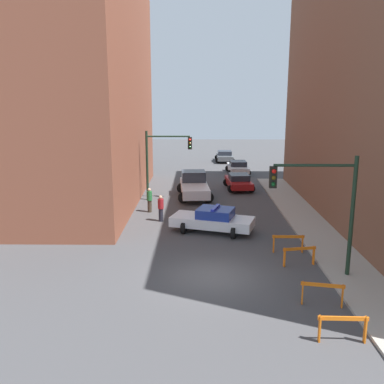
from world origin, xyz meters
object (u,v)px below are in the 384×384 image
Objects in this scene: pedestrian_corner at (150,200)px; barrier_mid at (323,290)px; parked_car_far at (225,156)px; barrier_back at (299,253)px; parked_car_near at (239,181)px; barrier_front at (343,325)px; police_car at (213,220)px; pedestrian_crossing at (161,208)px; white_truck at (194,185)px; traffic_light_near at (326,198)px; barrier_corner at (288,241)px; traffic_light_far at (162,155)px; parked_car_mid at (238,167)px.

barrier_mid is (7.92, -13.15, -0.24)m from pedestrian_corner.
parked_car_far reaches higher than barrier_back.
parked_car_near is 2.76× the size of barrier_front.
pedestrian_corner is at bearing 130.64° from barrier_back.
police_car is 3.03× the size of pedestrian_crossing.
white_truck is (-1.16, 8.75, 0.18)m from police_car.
traffic_light_near reaches higher than barrier_back.
parked_car_far is at bearing 92.27° from barrier_mid.
barrier_mid is 5.60m from barrier_corner.
pedestrian_corner is at bearing -127.57° from white_truck.
pedestrian_corner is 12.22m from barrier_back.
traffic_light_far reaches higher than pedestrian_crossing.
police_car is 11.90m from parked_car_near.
parked_car_near is (6.15, 3.87, -2.72)m from traffic_light_far.
parked_car_far is at bearing 53.31° from pedestrian_crossing.
traffic_light_far is 20.65m from barrier_front.
traffic_light_far is 20.43m from parked_car_far.
parked_car_mid is at bearing -83.82° from parked_car_far.
police_car is 1.17× the size of parked_car_far.
barrier_mid is at bearing -90.54° from barrier_back.
parked_car_near is 1.02× the size of parked_car_far.
white_truck reaches higher than barrier_mid.
pedestrian_corner is 17.47m from barrier_front.
police_car is 3.19× the size of barrier_mid.
police_car is 19.22m from parked_car_mid.
barrier_back is (3.82, -5.05, -0.11)m from police_car.
parked_car_mid reaches higher than barrier_front.
parked_car_far is at bearing 75.01° from white_truck.
police_car reaches higher than parked_car_near.
traffic_light_far is 15.03m from barrier_back.
white_truck is 18.36m from barrier_mid.
traffic_light_far reaches higher than barrier_corner.
parked_car_far is 38.50m from barrier_front.
pedestrian_crossing is at bearing 132.48° from traffic_light_near.
barrier_mid is 1.00× the size of barrier_back.
pedestrian_crossing reaches higher than parked_car_mid.
parked_car_far is (2.35, 27.10, -0.05)m from police_car.
pedestrian_corner is 1.04× the size of barrier_front.
pedestrian_crossing reaches higher than barrier_corner.
traffic_light_far is 3.29× the size of barrier_mid.
white_truck reaches higher than parked_car_near.
police_car is at bearing -106.67° from parked_car_near.
barrier_mid is (3.78, -8.93, -0.11)m from police_car.
parked_car_near is at bearing 94.25° from barrier_back.
parked_car_mid is 2.72× the size of barrier_corner.
pedestrian_corner is 1.05× the size of barrier_back.
parked_car_mid is at bearing 7.84° from police_car.
pedestrian_crossing is (0.37, -5.67, -2.54)m from traffic_light_far.
pedestrian_corner is at bearing 89.51° from pedestrian_crossing.
pedestrian_corner reaches higher than parked_car_near.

